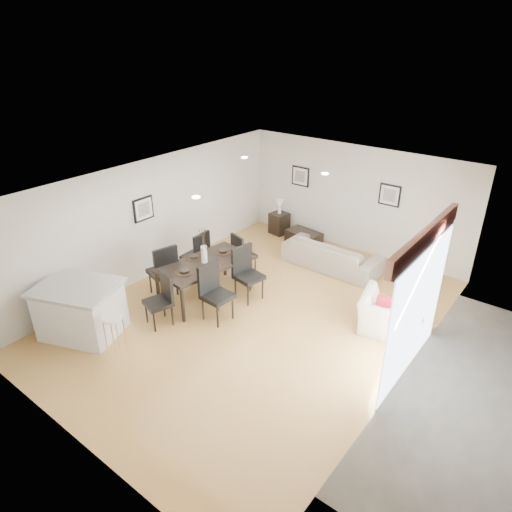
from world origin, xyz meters
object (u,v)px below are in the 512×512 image
Objects in this scene: armchair at (392,315)px; dining_chair_foot at (241,252)px; sofa at (332,255)px; bar_stool at (113,322)px; dining_table at (205,266)px; dining_chair_wnear at (164,268)px; coffee_table at (304,238)px; side_table at (279,223)px; dining_chair_head at (162,296)px; dining_chair_efar at (246,270)px; dining_chair_wfar at (198,253)px; kitchen_island at (80,309)px; dining_chair_enear at (213,289)px.

dining_chair_foot is (-3.68, 0.04, 0.19)m from armchair.
sofa is 3.02× the size of bar_stool.
sofa is 1.13× the size of dining_table.
sofa is 2.18m from dining_chair_foot.
bar_stool is at bearing 38.10° from dining_chair_wnear.
side_table is (-0.95, 0.21, 0.11)m from coffee_table.
coffee_table is at bearing -12.32° from side_table.
armchair is at bearing 50.67° from dining_chair_head.
dining_chair_head is at bearing 169.77° from dining_chair_efar.
armchair is 4.40m from dining_chair_wfar.
dining_chair_head is (-0.66, -1.73, -0.06)m from dining_chair_efar.
armchair is 1.09× the size of dining_chair_head.
dining_chair_efar is 1.96× the size of side_table.
dining_chair_wnear reaches higher than bar_stool.
dining_table is 0.85m from dining_chair_wfar.
kitchen_island is 2.27× the size of bar_stool.
dining_table is 2.29× the size of coffee_table.
kitchen_island is (-1.60, -1.90, -0.14)m from dining_chair_enear.
dining_chair_wfar reaches higher than dining_table.
kitchen_island reaches higher than dining_table.
dining_chair_enear is 1.97× the size of side_table.
dining_chair_head is 2.45m from dining_chair_foot.
side_table is (-0.70, 2.50, -0.27)m from dining_chair_foot.
dining_chair_wfar reaches higher than side_table.
dining_table is 3.57m from coffee_table.
dining_chair_foot is at bearing 54.86° from kitchen_island.
sofa is 1.33× the size of kitchen_island.
dining_chair_wnear is 4.27m from side_table.
bar_stool is at bearing -69.86° from dining_chair_head.
dining_chair_foot is (-0.71, 1.71, -0.09)m from dining_chair_enear.
dining_chair_head is (0.71, -1.72, -0.04)m from dining_chair_wfar.
dining_chair_wnear reaches higher than dining_chair_efar.
coffee_table is at bearing 57.75° from kitchen_island.
dining_chair_enear reaches higher than dining_chair_head.
sofa is 3.17m from dining_chair_wfar.
sofa is 3.96× the size of side_table.
side_table is 0.34× the size of kitchen_island.
dining_chair_wnear is 2.02× the size of side_table.
dining_chair_wfar is 0.99m from dining_chair_foot.
dining_table is 1.74× the size of dining_chair_wnear.
kitchen_island reaches higher than armchair.
dining_chair_wfar is 0.98× the size of dining_chair_enear.
bar_stool is at bearing -80.48° from dining_table.
dining_chair_foot is (0.66, 1.74, -0.10)m from dining_chair_wnear.
bar_stool is (-3.57, -3.56, 0.29)m from armchair.
side_table is 6.12m from kitchen_island.
dining_chair_wfar is 1.47× the size of bar_stool.
sofa is 2.72m from armchair.
dining_chair_enear is 4.46m from side_table.
side_table is at bearing -59.26° from dining_chair_foot.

